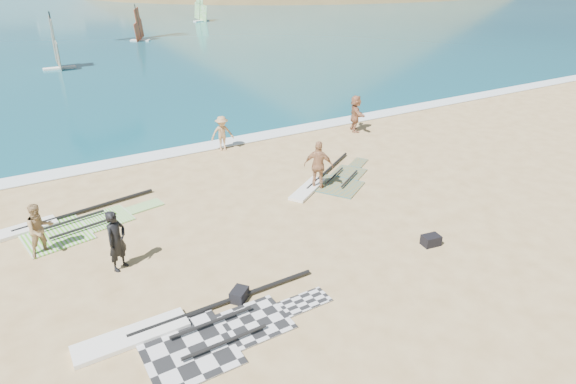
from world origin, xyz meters
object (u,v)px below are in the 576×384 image
person_wetsuit (117,241)px  beachgoer_left (40,230)px  rig_green (59,226)px  gear_bag_far (431,240)px  beachgoer_mid (222,133)px  beachgoer_right (355,113)px  rig_orange (329,182)px  gear_bag_near (239,295)px  beachgoer_back (319,166)px  rig_grey (191,331)px

person_wetsuit → beachgoer_left: person_wetsuit is taller
rig_green → beachgoer_left: beachgoer_left is taller
person_wetsuit → beachgoer_left: 2.75m
gear_bag_far → beachgoer_mid: 11.71m
beachgoer_mid → beachgoer_right: size_ratio=0.87×
rig_orange → beachgoer_right: (5.05, 4.90, 0.93)m
gear_bag_far → person_wetsuit: size_ratio=0.30×
gear_bag_near → rig_orange: bearing=38.4°
beachgoer_back → rig_green: bearing=32.7°
beachgoer_right → beachgoer_mid: bearing=105.8°
beachgoer_left → beachgoer_mid: 10.24m
beachgoer_mid → beachgoer_back: 6.24m
person_wetsuit → beachgoer_right: bearing=-9.4°
beachgoer_mid → rig_orange: bearing=-58.4°
gear_bag_far → beachgoer_back: size_ratio=0.28×
rig_grey → beachgoer_left: bearing=114.5°
rig_green → beachgoer_mid: size_ratio=3.76×
gear_bag_near → beachgoer_mid: (4.18, 10.89, 0.68)m
beachgoer_mid → person_wetsuit: bearing=-120.3°
beachgoer_mid → rig_grey: bearing=-106.5°
rig_grey → beachgoer_right: 16.84m
beachgoer_right → rig_grey: bearing=151.6°
rig_grey → rig_orange: rig_grey is taller
rig_green → gear_bag_far: gear_bag_far is taller
beachgoer_left → beachgoer_mid: (8.49, 5.73, -0.02)m
beachgoer_left → beachgoer_right: beachgoer_right is taller
beachgoer_left → rig_green: bearing=49.3°
beachgoer_left → person_wetsuit: bearing=-67.5°
beachgoer_right → rig_green: bearing=124.8°
rig_orange → gear_bag_near: size_ratio=10.25×
rig_green → gear_bag_far: size_ratio=11.17×
gear_bag_far → rig_orange: bearing=91.0°
gear_bag_near → person_wetsuit: bearing=127.6°
rig_grey → beachgoer_mid: bearing=62.3°
rig_grey → rig_orange: bearing=34.3°
rig_grey → gear_bag_near: bearing=18.7°
rig_green → beachgoer_right: size_ratio=3.26×
rig_grey → person_wetsuit: person_wetsuit is taller
rig_grey → beachgoer_right: beachgoer_right is taller
beachgoer_back → gear_bag_far: bearing=142.3°
gear_bag_near → rig_green: bearing=119.0°
rig_grey → gear_bag_far: size_ratio=11.47×
beachgoer_mid → rig_green: bearing=-142.0°
rig_green → gear_bag_near: gear_bag_near is taller
beachgoer_mid → beachgoer_back: size_ratio=0.84×
rig_orange → rig_green: bearing=137.8°
gear_bag_near → person_wetsuit: size_ratio=0.27×
rig_green → gear_bag_near: size_ratio=12.35×
rig_orange → beachgoer_left: beachgoer_left is taller
gear_bag_far → person_wetsuit: 9.75m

